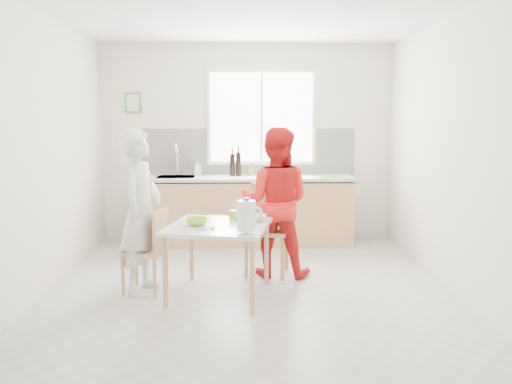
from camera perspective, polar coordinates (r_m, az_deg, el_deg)
ground at (r=4.99m, az=-0.72°, el=-11.40°), size 4.50×4.50×0.00m
room_shell at (r=4.69m, az=-0.76°, el=7.86°), size 4.50×4.50×4.50m
window at (r=6.92m, az=0.64°, el=8.50°), size 1.50×0.06×1.30m
backsplash at (r=6.95m, az=-1.03°, el=4.58°), size 3.00×0.02×0.65m
picture_frame at (r=7.08m, az=-13.88°, el=9.88°), size 0.22×0.03×0.28m
kitchen_counter at (r=6.76m, az=-1.02°, el=-2.42°), size 2.84×0.64×1.37m
dining_table at (r=4.74m, az=-4.28°, el=-4.60°), size 1.06×1.06×0.70m
chair_left at (r=4.99m, az=-11.99°, el=-6.15°), size 0.44×0.44×0.82m
chair_far at (r=5.48m, az=1.39°, el=-3.71°), size 0.53×0.53×0.98m
person_white at (r=4.95m, az=-13.01°, el=-2.20°), size 0.49×0.65×1.59m
person_red at (r=5.35m, az=2.22°, el=-1.17°), size 0.88×0.75×1.60m
bowl_green at (r=4.73m, az=-6.80°, el=-3.40°), size 0.24×0.24×0.06m
bowl_white at (r=4.90m, az=-0.18°, el=-2.96°), size 0.27×0.27×0.06m
milk_jug at (r=4.36m, az=-1.07°, el=-2.67°), size 0.23×0.16×0.29m
green_box at (r=4.96m, az=-2.39°, el=-2.62°), size 0.12×0.12×0.09m
spoon at (r=4.54m, az=-5.96°, el=-4.16°), size 0.16×0.04×0.01m
cutting_board at (r=6.68m, az=8.27°, el=1.77°), size 0.40×0.33×0.01m
wine_bottle_a at (r=6.72m, az=-2.01°, el=3.21°), size 0.07×0.07×0.32m
wine_bottle_b at (r=6.73m, az=-2.72°, el=3.12°), size 0.07×0.07×0.30m
jar_amber at (r=6.76m, az=-0.58°, el=2.56°), size 0.06×0.06×0.16m
soap_bottle at (r=6.84m, az=-6.76°, el=2.78°), size 0.12×0.12×0.21m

